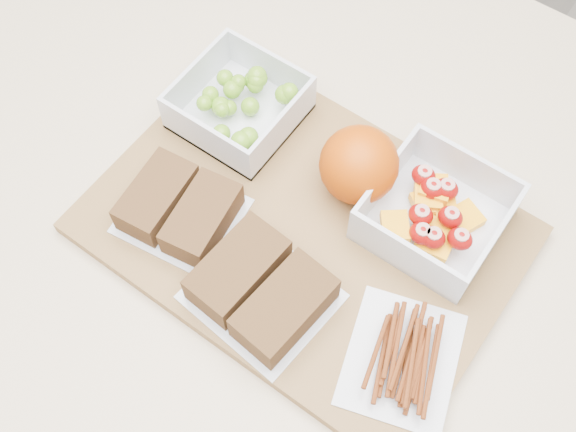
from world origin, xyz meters
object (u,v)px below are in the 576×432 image
sandwich_bag_center (261,289)px  pretzel_bag (403,355)px  grape_container (242,104)px  orange (359,165)px  cutting_board (303,230)px  sandwich_bag_left (180,208)px  fruit_container (435,214)px

sandwich_bag_center → pretzel_bag: sandwich_bag_center is taller
grape_container → orange: 0.15m
cutting_board → orange: 0.09m
pretzel_bag → orange: bearing=135.7°
grape_container → orange: size_ratio=1.48×
cutting_board → sandwich_bag_center: 0.09m
sandwich_bag_left → pretzel_bag: (0.26, 0.00, -0.00)m
sandwich_bag_center → grape_container: bearing=131.9°
orange → grape_container: bearing=179.0°
cutting_board → grape_container: size_ratio=3.46×
sandwich_bag_center → cutting_board: bearing=97.5°
grape_container → fruit_container: 0.24m
sandwich_bag_center → pretzel_bag: 0.15m
pretzel_bag → cutting_board: bearing=158.1°
cutting_board → sandwich_bag_center: sandwich_bag_center is taller
pretzel_bag → fruit_container: bearing=109.1°
fruit_container → orange: (-0.09, -0.01, 0.02)m
fruit_container → orange: orange is taller
grape_container → sandwich_bag_left: 0.14m
grape_container → cutting_board: bearing=-29.1°
cutting_board → grape_container: grape_container is taller
cutting_board → fruit_container: bearing=36.8°
fruit_container → sandwich_bag_center: (-0.09, -0.17, -0.00)m
grape_container → sandwich_bag_left: grape_container is taller
grape_container → pretzel_bag: size_ratio=0.83×
sandwich_bag_left → sandwich_bag_center: 0.12m
orange → pretzel_bag: size_ratio=0.56×
fruit_container → cutting_board: bearing=-143.7°
orange → pretzel_bag: orange is taller
fruit_container → sandwich_bag_left: size_ratio=0.99×
sandwich_bag_left → pretzel_bag: sandwich_bag_left is taller
sandwich_bag_left → orange: bearing=46.9°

